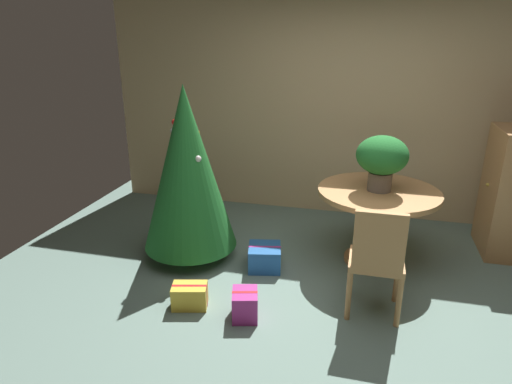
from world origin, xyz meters
name	(u,v)px	position (x,y,z in m)	size (l,w,h in m)	color
ground_plane	(333,310)	(0.00, 0.00, 0.00)	(6.60, 6.60, 0.00)	slate
back_wall_panel	(356,108)	(0.00, 2.20, 1.30)	(6.00, 0.10, 2.60)	tan
round_dining_table	(377,212)	(0.30, 0.93, 0.52)	(1.14, 1.14, 0.75)	#B27F4C
flower_vase	(382,158)	(0.30, 0.93, 1.06)	(0.47, 0.47, 0.52)	#665B51
wooden_chair_near	(377,257)	(0.30, 0.01, 0.52)	(0.42, 0.39, 0.93)	#B27F4C
holiday_tree	(187,169)	(-1.48, 0.60, 0.92)	(0.91, 0.91, 1.71)	brown
gift_box_gold	(190,296)	(-1.15, -0.24, 0.10)	(0.32, 0.25, 0.20)	gold
gift_box_purple	(245,305)	(-0.67, -0.27, 0.11)	(0.25, 0.28, 0.23)	#9E287A
gift_box_blue	(265,257)	(-0.70, 0.54, 0.11)	(0.36, 0.37, 0.23)	#1E569E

